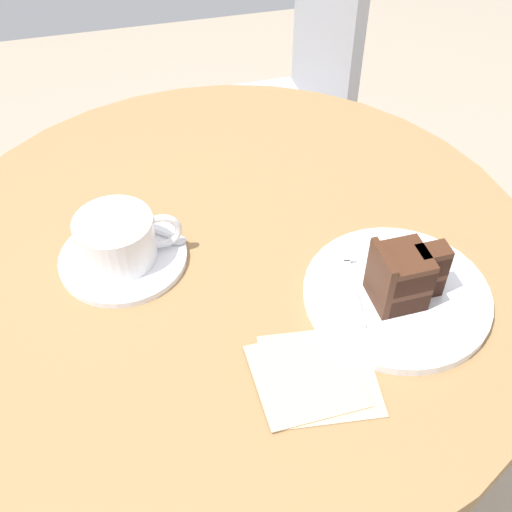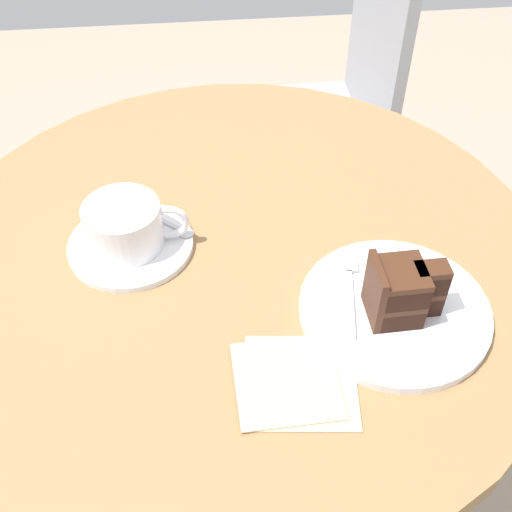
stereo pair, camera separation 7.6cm
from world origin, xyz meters
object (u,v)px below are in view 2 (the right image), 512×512
object	(u,v)px
fork	(349,283)
cake_plate	(394,310)
coffee_cup	(125,225)
saucer	(131,245)
teaspoon	(171,225)
cafe_chair	(331,101)
napkin	(294,381)
cake_slice	(400,291)

from	to	relation	value
fork	cake_plate	bearing A→B (deg)	-122.23
coffee_cup	saucer	bearing A→B (deg)	11.32
coffee_cup	teaspoon	distance (m)	0.07
cake_plate	cafe_chair	size ratio (longest dim) A/B	0.26
coffee_cup	cafe_chair	distance (m)	0.82
cake_plate	coffee_cup	bearing A→B (deg)	155.44
coffee_cup	napkin	size ratio (longest dim) A/B	0.95
cake_plate	napkin	world-z (taller)	cake_plate
teaspoon	cafe_chair	size ratio (longest dim) A/B	0.09
saucer	cake_plate	bearing A→B (deg)	-24.76
coffee_cup	cake_slice	xyz separation A→B (m)	(0.31, -0.15, 0.01)
saucer	cafe_chair	bearing A→B (deg)	58.54
cake_plate	fork	size ratio (longest dim) A/B	1.65
coffee_cup	napkin	distance (m)	0.29
cake_plate	teaspoon	bearing A→B (deg)	146.91
teaspoon	cafe_chair	xyz separation A→B (m)	(0.35, 0.64, -0.23)
saucer	napkin	bearing A→B (deg)	-51.32
teaspoon	cake_plate	distance (m)	0.31
saucer	coffee_cup	distance (m)	0.04
cafe_chair	saucer	bearing A→B (deg)	-32.64
fork	cafe_chair	bearing A→B (deg)	-1.04
saucer	teaspoon	xyz separation A→B (m)	(0.05, 0.03, 0.01)
fork	napkin	xyz separation A→B (m)	(-0.08, -0.12, -0.01)
saucer	napkin	distance (m)	0.29
saucer	teaspoon	world-z (taller)	teaspoon
cake_plate	fork	bearing A→B (deg)	138.41
teaspoon	cake_plate	world-z (taller)	teaspoon
saucer	cake_slice	world-z (taller)	cake_slice
saucer	cake_plate	distance (m)	0.34
napkin	teaspoon	bearing A→B (deg)	117.12
cake_plate	napkin	size ratio (longest dim) A/B	1.62
saucer	cake_plate	world-z (taller)	cake_plate
teaspoon	fork	world-z (taller)	fork
saucer	fork	size ratio (longest dim) A/B	1.19
teaspoon	cake_slice	world-z (taller)	cake_slice
cake_slice	cafe_chair	world-z (taller)	cafe_chair
napkin	cafe_chair	bearing A→B (deg)	75.79
coffee_cup	cake_slice	distance (m)	0.35
coffee_cup	cake_plate	bearing A→B (deg)	-24.56
cake_slice	fork	distance (m)	0.07
cake_slice	fork	bearing A→B (deg)	132.46
coffee_cup	cafe_chair	xyz separation A→B (m)	(0.41, 0.66, -0.26)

